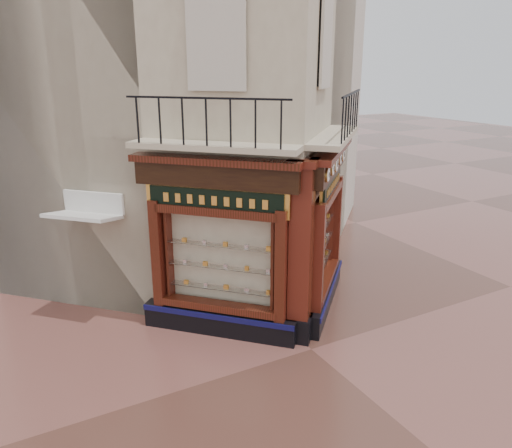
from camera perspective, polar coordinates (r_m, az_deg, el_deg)
ground at (r=10.94m, az=6.35°, el=-14.04°), size 80.00×80.00×0.00m
main_building at (r=14.75m, az=-7.25°, el=18.63°), size 11.31×11.31×12.00m
neighbour_left at (r=16.46m, az=-18.89°, el=16.01°), size 11.31×11.31×11.00m
neighbour_right at (r=18.02m, az=-2.56°, el=16.97°), size 11.31×11.31×11.00m
shopfront_left at (r=10.66m, az=-4.37°, el=-2.98°), size 2.86×2.86×3.98m
shopfront_right at (r=12.01m, az=7.95°, el=-0.69°), size 2.86×2.86×3.98m
corner_pilaster at (r=10.43m, az=5.15°, el=-3.65°), size 0.85×0.85×3.98m
balcony at (r=10.66m, az=2.53°, el=9.51°), size 5.94×2.97×1.03m
clock_a at (r=10.21m, az=8.16°, el=5.59°), size 0.25×0.25×0.31m
clock_b at (r=10.88m, az=8.71°, el=6.31°), size 0.26×0.26×0.32m
clock_c at (r=11.44m, az=9.13°, el=6.84°), size 0.32×0.32×0.40m
clock_d at (r=12.11m, az=9.57°, el=7.42°), size 0.26×0.26×0.32m
clock_e at (r=12.67m, az=9.90°, el=7.86°), size 0.29×0.29×0.36m
awning at (r=12.62m, az=-18.02°, el=-10.25°), size 1.72×1.72×0.24m
signboard_left at (r=10.25m, az=-4.67°, el=2.76°), size 2.25×2.25×0.60m
signboard_right at (r=11.70m, az=8.56°, el=4.50°), size 1.89×1.89×0.51m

